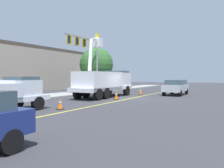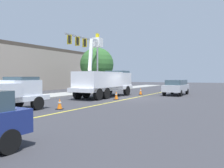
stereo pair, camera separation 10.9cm
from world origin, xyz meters
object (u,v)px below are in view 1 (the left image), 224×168
(traffic_cone_mid_rear, at_px, (116,95))
(traffic_signal_mast, at_px, (88,50))
(utility_bucket_truck, at_px, (105,81))
(passing_minivan, at_px, (176,86))
(traffic_cone_mid_front, at_px, (60,104))
(service_pickup_truck, at_px, (0,93))
(traffic_cone_trailing, at_px, (140,91))

(traffic_cone_mid_rear, relative_size, traffic_signal_mast, 0.10)
(utility_bucket_truck, relative_size, traffic_signal_mast, 1.09)
(passing_minivan, xyz_separation_m, traffic_cone_mid_front, (-14.20, 5.32, -0.63))
(traffic_signal_mast, bearing_deg, service_pickup_truck, -169.71)
(traffic_cone_mid_front, xyz_separation_m, traffic_cone_mid_rear, (6.96, -1.03, 0.03))
(traffic_cone_mid_front, relative_size, traffic_cone_trailing, 0.87)
(service_pickup_truck, bearing_deg, utility_bucket_truck, -6.39)
(passing_minivan, relative_size, traffic_signal_mast, 0.64)
(traffic_cone_mid_front, bearing_deg, traffic_signal_mast, 21.70)
(utility_bucket_truck, relative_size, traffic_cone_trailing, 10.56)
(passing_minivan, xyz_separation_m, traffic_cone_trailing, (-1.26, 3.75, -0.58))
(traffic_cone_mid_rear, bearing_deg, traffic_signal_mast, 47.22)
(traffic_cone_trailing, bearing_deg, passing_minivan, -71.39)
(traffic_cone_mid_front, xyz_separation_m, traffic_signal_mast, (12.53, 4.99, 5.03))
(service_pickup_truck, relative_size, traffic_cone_mid_rear, 7.75)
(passing_minivan, bearing_deg, traffic_signal_mast, 99.20)
(utility_bucket_truck, bearing_deg, traffic_cone_mid_front, -173.66)
(passing_minivan, height_order, traffic_signal_mast, traffic_signal_mast)
(traffic_cone_mid_front, xyz_separation_m, traffic_cone_trailing, (12.94, -1.57, 0.05))
(utility_bucket_truck, height_order, passing_minivan, utility_bucket_truck)
(traffic_cone_mid_front, distance_m, traffic_cone_mid_rear, 7.04)
(service_pickup_truck, distance_m, traffic_cone_trailing, 15.95)
(utility_bucket_truck, distance_m, traffic_cone_mid_rear, 3.01)
(utility_bucket_truck, distance_m, traffic_signal_mast, 6.63)
(utility_bucket_truck, xyz_separation_m, traffic_signal_mast, (3.71, 4.01, 3.76))
(service_pickup_truck, relative_size, passing_minivan, 1.16)
(service_pickup_truck, height_order, traffic_signal_mast, traffic_signal_mast)
(utility_bucket_truck, distance_m, traffic_cone_trailing, 4.99)
(passing_minivan, distance_m, traffic_cone_mid_front, 15.17)
(traffic_cone_trailing, bearing_deg, traffic_signal_mast, 93.55)
(traffic_cone_mid_front, height_order, traffic_cone_trailing, traffic_cone_trailing)
(traffic_cone_mid_front, bearing_deg, traffic_cone_mid_rear, -8.44)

